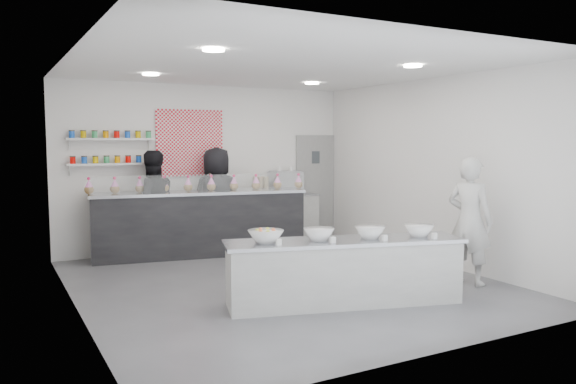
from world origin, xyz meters
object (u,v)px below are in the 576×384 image
object	(u,v)px
prep_counter	(344,272)
staff_right	(217,199)
espresso_ledge	(287,218)
espresso_machine	(285,183)
woman_prep	(470,221)
staff_left	(152,204)
back_bar	(200,223)

from	to	relation	value
prep_counter	staff_right	xyz separation A→B (m)	(-0.17, 3.83, 0.54)
espresso_ledge	espresso_machine	bearing A→B (deg)	180.00
espresso_machine	woman_prep	world-z (taller)	woman_prep
staff_left	staff_right	size ratio (longest dim) A/B	0.97
espresso_machine	woman_prep	size ratio (longest dim) A/B	0.33
prep_counter	espresso_ledge	distance (m)	4.25
prep_counter	back_bar	size ratio (longest dim) A/B	0.81
espresso_machine	staff_left	xyz separation A→B (m)	(-2.68, -0.18, -0.25)
espresso_ledge	espresso_machine	world-z (taller)	espresso_machine
woman_prep	staff_left	world-z (taller)	staff_left
espresso_ledge	woman_prep	size ratio (longest dim) A/B	0.71
espresso_machine	staff_left	size ratio (longest dim) A/B	0.33
prep_counter	espresso_machine	world-z (taller)	espresso_machine
prep_counter	woman_prep	world-z (taller)	woman_prep
espresso_machine	staff_right	bearing A→B (deg)	-172.89
espresso_ledge	staff_left	xyz separation A→B (m)	(-2.72, -0.18, 0.45)
staff_left	staff_right	xyz separation A→B (m)	(1.18, -0.01, 0.02)
woman_prep	prep_counter	bearing A→B (deg)	72.11
prep_counter	espresso_ledge	xyz separation A→B (m)	(1.37, 4.02, 0.07)
prep_counter	staff_right	size ratio (longest dim) A/B	1.56
prep_counter	espresso_ledge	bearing A→B (deg)	87.04
back_bar	staff_right	bearing A→B (deg)	42.15
prep_counter	espresso_ledge	world-z (taller)	espresso_ledge
back_bar	staff_right	distance (m)	0.61
staff_right	woman_prep	bearing A→B (deg)	121.20
woman_prep	staff_right	bearing A→B (deg)	12.90
prep_counter	espresso_machine	distance (m)	4.31
back_bar	woman_prep	size ratio (longest dim) A/B	2.04
prep_counter	staff_left	distance (m)	4.10
espresso_machine	staff_right	xyz separation A→B (m)	(-1.51, -0.19, -0.22)
back_bar	espresso_ledge	size ratio (longest dim) A/B	2.89
back_bar	espresso_machine	world-z (taller)	espresso_machine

